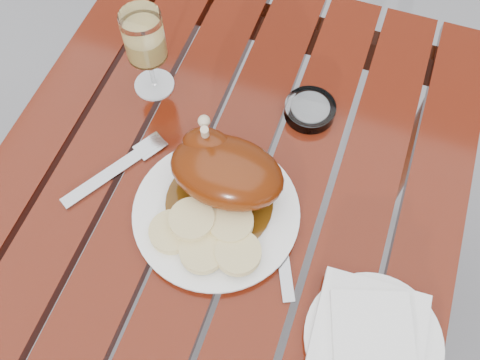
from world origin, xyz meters
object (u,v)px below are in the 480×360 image
at_px(table, 213,299).
at_px(side_plate, 373,341).
at_px(dinner_plate, 216,213).
at_px(wine_glass, 148,53).
at_px(ashtray, 310,110).

relative_size(table, side_plate, 5.95).
bearing_deg(dinner_plate, wine_glass, 133.79).
height_order(table, wine_glass, wine_glass).
bearing_deg(ashtray, dinner_plate, -109.60).
distance_m(side_plate, ashtray, 0.41).
distance_m(table, side_plate, 0.49).
distance_m(table, ashtray, 0.49).
xyz_separation_m(dinner_plate, side_plate, (0.29, -0.12, -0.00)).
relative_size(side_plate, ashtray, 2.17).
relative_size(wine_glass, ashtray, 1.89).
bearing_deg(wine_glass, ashtray, 6.59).
height_order(table, side_plate, side_plate).
xyz_separation_m(wine_glass, ashtray, (0.29, 0.03, -0.08)).
xyz_separation_m(table, dinner_plate, (0.01, 0.04, 0.38)).
height_order(dinner_plate, wine_glass, wine_glass).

